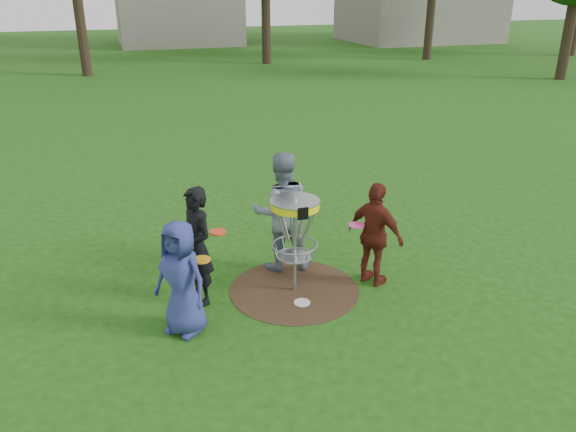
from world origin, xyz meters
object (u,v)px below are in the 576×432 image
object	(u,v)px
player_black	(197,247)
player_grey	(281,212)
player_blue	(181,278)
disc_golf_basket	(295,223)
player_maroon	(375,235)

from	to	relation	value
player_black	player_grey	distance (m)	1.47
player_blue	player_black	world-z (taller)	player_black
player_blue	disc_golf_basket	xyz separation A→B (m)	(1.59, 0.52, 0.29)
player_blue	player_maroon	world-z (taller)	player_maroon
player_grey	disc_golf_basket	size ratio (longest dim) A/B	1.29
player_blue	player_black	distance (m)	0.71
player_black	player_grey	size ratio (longest dim) A/B	0.90
player_maroon	player_grey	bearing A→B (deg)	22.07
player_blue	player_black	xyz separation A→B (m)	(0.29, 0.64, 0.08)
player_blue	player_grey	world-z (taller)	player_grey
player_blue	player_black	size ratio (longest dim) A/B	0.90
player_maroon	disc_golf_basket	distance (m)	1.17
player_black	player_maroon	distance (m)	2.44
player_blue	player_maroon	distance (m)	2.74
player_blue	player_grey	xyz separation A→B (m)	(1.62, 1.25, 0.17)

